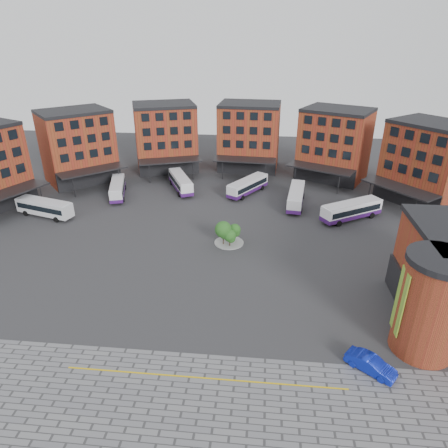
# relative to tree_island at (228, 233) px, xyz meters

# --- Properties ---
(ground) EXTENTS (160.00, 160.00, 0.00)m
(ground) POSITION_rel_tree_island_xyz_m (-1.83, -11.54, -1.98)
(ground) COLOR #28282B
(ground) RESTS_ON ground
(yellow_line) EXTENTS (26.00, 0.15, 0.02)m
(yellow_line) POSITION_rel_tree_island_xyz_m (0.17, -25.54, -1.95)
(yellow_line) COLOR gold
(yellow_line) RESTS_ON paving_zone
(main_building) EXTENTS (94.14, 42.48, 14.60)m
(main_building) POSITION_rel_tree_island_xyz_m (-6.61, 26.70, 5.24)
(main_building) COLOR brown
(main_building) RESTS_ON ground
(tree_island) EXTENTS (4.40, 4.40, 3.76)m
(tree_island) POSITION_rel_tree_island_xyz_m (0.00, 0.00, 0.00)
(tree_island) COLOR gray
(tree_island) RESTS_ON ground
(bus_a) EXTENTS (10.74, 5.28, 2.97)m
(bus_a) POSITION_rel_tree_island_xyz_m (-31.92, 6.86, -0.22)
(bus_a) COLOR silver
(bus_a) RESTS_ON ground
(bus_b) EXTENTS (5.02, 10.48, 2.88)m
(bus_b) POSITION_rel_tree_island_xyz_m (-22.72, 17.21, -0.42)
(bus_b) COLOR silver
(bus_b) RESTS_ON ground
(bus_c) EXTENTS (6.80, 10.79, 3.03)m
(bus_c) POSITION_rel_tree_island_xyz_m (-11.36, 21.59, -0.34)
(bus_c) COLOR white
(bus_c) RESTS_ON ground
(bus_d) EXTENTS (7.75, 10.17, 2.97)m
(bus_d) POSITION_rel_tree_island_xyz_m (2.03, 20.86, -0.37)
(bus_d) COLOR white
(bus_d) RESTS_ON ground
(bus_e) EXTENTS (3.92, 11.11, 3.06)m
(bus_e) POSITION_rel_tree_island_xyz_m (10.98, 16.03, -0.32)
(bus_e) COLOR silver
(bus_e) RESTS_ON ground
(bus_f) EXTENTS (10.86, 8.08, 3.15)m
(bus_f) POSITION_rel_tree_island_xyz_m (19.83, 10.74, -0.28)
(bus_f) COLOR white
(bus_f) RESTS_ON ground
(blue_car) EXTENTS (4.74, 4.14, 1.55)m
(blue_car) POSITION_rel_tree_island_xyz_m (15.51, -23.08, -1.21)
(blue_car) COLOR #0C1DA2
(blue_car) RESTS_ON ground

